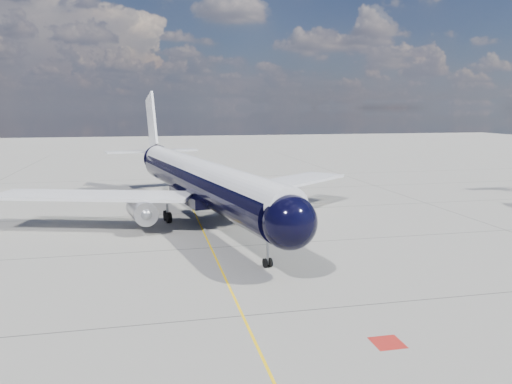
% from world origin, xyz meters
% --- Properties ---
extents(ground, '(320.00, 320.00, 0.00)m').
position_xyz_m(ground, '(0.00, 30.00, 0.00)').
color(ground, gray).
rests_on(ground, ground).
extents(taxiway_centerline, '(0.16, 160.00, 0.01)m').
position_xyz_m(taxiway_centerline, '(0.00, 25.00, 0.00)').
color(taxiway_centerline, yellow).
rests_on(taxiway_centerline, ground).
extents(red_marking, '(1.60, 1.60, 0.01)m').
position_xyz_m(red_marking, '(6.80, -10.00, 0.00)').
color(red_marking, maroon).
rests_on(red_marking, ground).
extents(main_airliner, '(40.93, 50.43, 14.67)m').
position_xyz_m(main_airliner, '(-0.02, 21.76, 4.55)').
color(main_airliner, black).
rests_on(main_airliner, ground).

